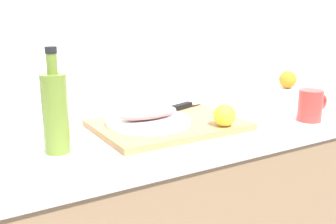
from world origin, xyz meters
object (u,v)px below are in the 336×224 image
at_px(lemon_0, 224,115).
at_px(orange_0, 288,80).
at_px(olive_oil_bottle, 55,111).
at_px(cutting_board, 168,125).
at_px(white_plate, 148,121).
at_px(fish_fillet, 148,113).
at_px(chef_knife, 190,104).
at_px(coffee_mug_0, 311,105).

xyz_separation_m(lemon_0, orange_0, (0.68, 0.39, -0.01)).
bearing_deg(olive_oil_bottle, orange_0, 15.12).
bearing_deg(cutting_board, white_plate, 167.99).
xyz_separation_m(olive_oil_bottle, orange_0, (1.15, 0.31, -0.07)).
height_order(white_plate, fish_fillet, fish_fillet).
relative_size(white_plate, orange_0, 3.22).
height_order(cutting_board, chef_knife, chef_knife).
height_order(lemon_0, orange_0, lemon_0).
height_order(white_plate, coffee_mug_0, coffee_mug_0).
relative_size(white_plate, olive_oil_bottle, 0.96).
distance_m(fish_fillet, orange_0, 0.90).
bearing_deg(chef_knife, fish_fillet, -171.95).
xyz_separation_m(white_plate, orange_0, (0.86, 0.26, 0.01)).
bearing_deg(orange_0, cutting_board, -161.43).
height_order(coffee_mug_0, orange_0, coffee_mug_0).
bearing_deg(cutting_board, olive_oil_bottle, -173.17).
distance_m(olive_oil_bottle, orange_0, 1.19).
relative_size(lemon_0, olive_oil_bottle, 0.25).
height_order(fish_fillet, coffee_mug_0, coffee_mug_0).
bearing_deg(lemon_0, coffee_mug_0, -6.97).
distance_m(lemon_0, orange_0, 0.79).
bearing_deg(lemon_0, chef_knife, 79.56).
bearing_deg(orange_0, fish_fillet, -163.49).
xyz_separation_m(fish_fillet, orange_0, (0.86, 0.26, -0.01)).
bearing_deg(cutting_board, coffee_mug_0, -20.61).
xyz_separation_m(lemon_0, olive_oil_bottle, (-0.47, 0.08, 0.05)).
bearing_deg(coffee_mug_0, olive_oil_bottle, 171.11).
xyz_separation_m(fish_fillet, chef_knife, (0.23, 0.11, -0.02)).
bearing_deg(orange_0, white_plate, -163.49).
xyz_separation_m(lemon_0, coffee_mug_0, (0.32, -0.04, -0.00)).
xyz_separation_m(chef_knife, orange_0, (0.64, 0.14, 0.01)).
height_order(cutting_board, fish_fillet, fish_fillet).
relative_size(fish_fillet, lemon_0, 2.90).
height_order(cutting_board, orange_0, orange_0).
bearing_deg(chef_knife, white_plate, -171.95).
distance_m(white_plate, olive_oil_bottle, 0.30).
bearing_deg(chef_knife, coffee_mug_0, -65.55).
distance_m(white_plate, chef_knife, 0.25).
relative_size(cutting_board, orange_0, 5.51).
bearing_deg(cutting_board, chef_knife, 37.96).
bearing_deg(olive_oil_bottle, coffee_mug_0, -8.89).
xyz_separation_m(cutting_board, orange_0, (0.80, 0.27, 0.03)).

